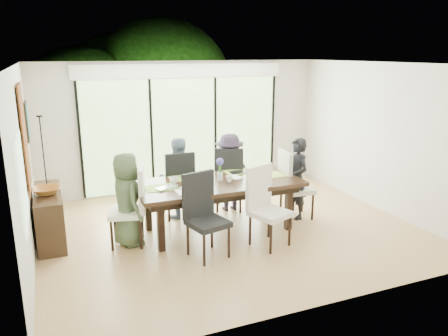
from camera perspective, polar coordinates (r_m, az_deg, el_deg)
name	(u,v)px	position (r m, az deg, el deg)	size (l,w,h in m)	color
floor	(230,229)	(7.37, 0.74, -8.04)	(6.00, 5.00, 0.01)	#9B6A3E
ceiling	(230,63)	(6.79, 0.82, 13.52)	(6.00, 5.00, 0.01)	white
wall_back	(183,126)	(9.28, -5.32, 5.43)	(6.00, 0.02, 2.70)	beige
wall_front	(321,198)	(4.83, 12.52, -3.81)	(6.00, 0.02, 2.70)	beige
wall_left	(24,169)	(6.44, -24.71, -0.14)	(0.02, 5.00, 2.70)	beige
wall_right	(380,137)	(8.57, 19.69, 3.83)	(0.02, 5.00, 2.70)	silver
glass_doors	(184,134)	(9.26, -5.22, 4.48)	(4.20, 0.02, 2.30)	#598C3F
blinds_header	(183,71)	(9.11, -5.40, 12.53)	(4.40, 0.06, 0.28)	white
mullion_a	(80,141)	(8.88, -18.27, 3.33)	(0.05, 0.04, 2.30)	black
mullion_b	(152,136)	(9.08, -9.44, 4.12)	(0.05, 0.04, 2.30)	black
mullion_c	(215,132)	(9.48, -1.15, 4.78)	(0.05, 0.04, 2.30)	black
mullion_d	(272,127)	(10.06, 6.34, 5.28)	(0.05, 0.04, 2.30)	black
side_window	(22,182)	(5.24, -24.84, -1.68)	(0.02, 0.90, 1.00)	#8CAD7F
deck	(174,179)	(10.42, -6.57, -1.44)	(6.00, 1.80, 0.10)	#523A23
rail_top	(164,148)	(11.03, -7.80, 2.65)	(6.00, 0.08, 0.06)	brown
foliage_left	(83,111)	(11.57, -17.96, 7.11)	(3.20, 3.20, 3.20)	#14380F
foliage_mid	(162,91)	(12.47, -8.10, 9.87)	(4.00, 4.00, 4.00)	#14380F
foliage_right	(232,111)	(12.36, 1.11, 7.44)	(2.80, 2.80, 2.80)	#14380F
foliage_far	(122,97)	(12.97, -13.18, 9.02)	(3.60, 3.60, 3.60)	#14380F
table_top	(218,183)	(7.10, -0.76, -2.01)	(2.68, 1.23, 0.07)	black
table_apron	(218,189)	(7.13, -0.76, -2.78)	(2.46, 1.00, 0.11)	black
table_leg_fl	(161,226)	(6.55, -8.25, -7.56)	(0.10, 0.10, 0.77)	black
table_leg_fr	(289,207)	(7.32, 8.43, -5.10)	(0.10, 0.10, 0.77)	black
table_leg_bl	(148,208)	(7.33, -9.91, -5.14)	(0.10, 0.10, 0.77)	black
table_leg_br	(265,192)	(8.03, 5.32, -3.18)	(0.10, 0.10, 0.77)	black
chair_left_end	(126,206)	(6.78, -12.67, -4.89)	(0.51, 0.51, 1.23)	white
chair_right_end	(297,184)	(7.80, 9.55, -2.10)	(0.51, 0.51, 1.23)	beige
chair_far_left	(177,183)	(7.79, -6.14, -2.01)	(0.51, 0.51, 1.23)	black
chair_far_right	(229,177)	(8.11, 0.66, -1.24)	(0.51, 0.51, 1.23)	black
chair_near_left	(208,217)	(6.22, -2.11, -6.35)	(0.51, 0.51, 1.23)	black
chair_near_right	(270,207)	(6.61, 6.09, -5.13)	(0.51, 0.51, 1.23)	white
person_left_end	(127,199)	(6.75, -12.55, -4.03)	(0.67, 0.42, 1.44)	#415337
person_right_end	(297,179)	(7.76, 9.46, -1.37)	(0.67, 0.42, 1.44)	black
person_far_left	(177,178)	(7.74, -6.12, -1.30)	(0.67, 0.42, 1.44)	#758CA9
person_far_right	(229,172)	(8.06, 0.72, -0.55)	(0.67, 0.42, 1.44)	#271F2F
placemat_left	(161,188)	(6.81, -8.22, -2.57)	(0.49, 0.36, 0.01)	#83BE44
placemat_right	(270,175)	(7.47, 6.03, -0.92)	(0.49, 0.36, 0.01)	#96AF3E
placemat_far_l	(184,178)	(7.31, -5.20, -1.27)	(0.49, 0.36, 0.01)	#76AA3D
placemat_far_r	(239,172)	(7.65, 1.97, -0.48)	(0.49, 0.36, 0.01)	#9ABA42
placemat_paper	(192,190)	(6.64, -4.23, -2.92)	(0.49, 0.36, 0.01)	white
tablet_far_l	(191,177)	(7.29, -4.33, -1.21)	(0.29, 0.20, 0.01)	black
tablet_far_r	(238,172)	(7.58, 1.79, -0.54)	(0.27, 0.19, 0.01)	black
papers	(258,177)	(7.32, 4.49, -1.23)	(0.33, 0.25, 0.00)	white
platter_base	(192,189)	(6.64, -4.24, -2.78)	(0.29, 0.29, 0.03)	white
platter_snacks	(192,188)	(6.63, -4.24, -2.62)	(0.22, 0.22, 0.02)	#C07116
vase	(220,176)	(7.13, -0.54, -1.08)	(0.09, 0.09, 0.13)	silver
hyacinth_stems	(220,168)	(7.10, -0.54, -0.04)	(0.04, 0.04, 0.18)	#337226
hyacinth_blooms	(220,162)	(7.07, -0.54, 0.83)	(0.12, 0.12, 0.12)	#4F45AC
laptop	(169,188)	(6.74, -7.19, -2.63)	(0.37, 0.24, 0.03)	silver
cup_a	(174,180)	(7.00, -6.56, -1.61)	(0.14, 0.14, 0.11)	white
cup_b	(229,179)	(7.04, 0.67, -1.43)	(0.11, 0.11, 0.10)	white
cup_c	(260,172)	(7.48, 4.67, -0.48)	(0.14, 0.14, 0.11)	white
book	(231,178)	(7.22, 0.94, -1.35)	(0.18, 0.25, 0.02)	white
sideboard	(50,216)	(7.36, -21.80, -5.84)	(0.40, 1.41, 0.79)	black
bowl	(47,190)	(7.13, -22.13, -2.73)	(0.42, 0.42, 0.10)	#8F571F
candlestick_base	(47,184)	(7.57, -22.15, -2.00)	(0.09, 0.09, 0.04)	black
candlestick_shaft	(43,151)	(7.44, -22.57, 2.10)	(0.02, 0.02, 1.10)	black
candlestick_pan	(39,116)	(7.35, -22.99, 6.25)	(0.09, 0.09, 0.03)	black
candle	(39,113)	(7.34, -23.03, 6.66)	(0.03, 0.03, 0.09)	silver
tapestry	(25,138)	(6.76, -24.59, 3.58)	(0.02, 1.00, 1.50)	#8C3D14
art_frame	(27,121)	(8.03, -24.37, 5.58)	(0.03, 0.55, 0.65)	black
art_canvas	(28,121)	(8.03, -24.23, 5.59)	(0.01, 0.45, 0.55)	#164946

